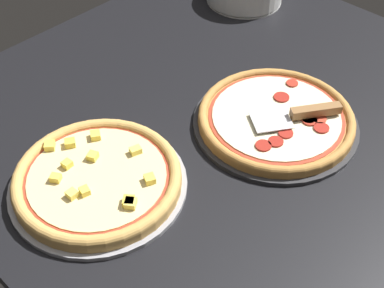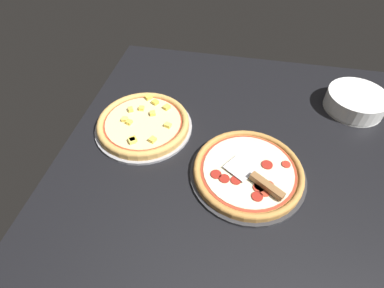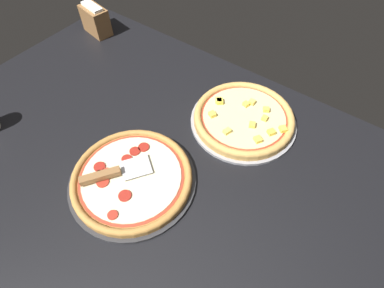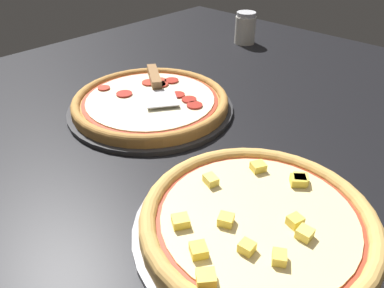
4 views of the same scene
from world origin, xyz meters
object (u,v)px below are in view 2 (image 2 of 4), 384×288
pizza_front (248,171)px  serving_spatula (261,182)px  plate_stack (355,101)px  pizza_back (143,123)px

pizza_front → serving_spatula: size_ratio=1.85×
serving_spatula → pizza_front: bearing=37.5°
pizza_front → plate_stack: 56.20cm
pizza_back → pizza_front: bearing=-110.2°
pizza_back → serving_spatula: (-19.43, -42.98, 1.85)cm
pizza_front → plate_stack: bearing=-43.0°
serving_spatula → plate_stack: 57.58cm
serving_spatula → plate_stack: bearing=-36.8°
pizza_front → plate_stack: size_ratio=1.56×
pizza_front → pizza_back: 41.68cm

